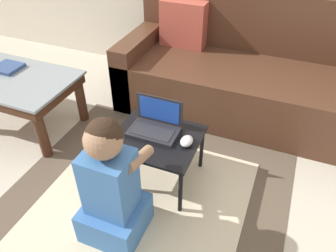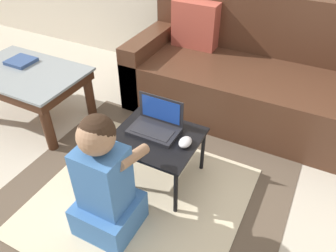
# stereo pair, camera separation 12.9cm
# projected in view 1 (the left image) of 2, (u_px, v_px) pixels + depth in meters

# --- Properties ---
(ground_plane) EXTENTS (16.00, 16.00, 0.00)m
(ground_plane) POSITION_uv_depth(u_px,v_px,m) (170.00, 186.00, 2.02)
(ground_plane) COLOR beige
(area_rug) EXTENTS (1.60, 1.57, 0.01)m
(area_rug) POSITION_uv_depth(u_px,v_px,m) (143.00, 202.00, 1.92)
(area_rug) COLOR brown
(area_rug) RESTS_ON ground_plane
(couch) EXTENTS (1.88, 0.81, 0.86)m
(couch) POSITION_uv_depth(u_px,v_px,m) (244.00, 75.00, 2.54)
(couch) COLOR #4C2D1E
(couch) RESTS_ON ground_plane
(coffee_table) EXTENTS (0.85, 0.55, 0.41)m
(coffee_table) POSITION_uv_depth(u_px,v_px,m) (15.00, 86.00, 2.31)
(coffee_table) COLOR gray
(coffee_table) RESTS_ON ground_plane
(laptop_desk) EXTENTS (0.49, 0.43, 0.33)m
(laptop_desk) POSITION_uv_depth(u_px,v_px,m) (157.00, 142.00, 1.90)
(laptop_desk) COLOR black
(laptop_desk) RESTS_ON ground_plane
(laptop) EXTENTS (0.29, 0.18, 0.19)m
(laptop) POSITION_uv_depth(u_px,v_px,m) (155.00, 126.00, 1.90)
(laptop) COLOR #232328
(laptop) RESTS_ON laptop_desk
(computer_mouse) EXTENTS (0.07, 0.10, 0.04)m
(computer_mouse) POSITION_uv_depth(u_px,v_px,m) (187.00, 141.00, 1.82)
(computer_mouse) COLOR silver
(computer_mouse) RESTS_ON laptop_desk
(person_seated) EXTENTS (0.30, 0.38, 0.73)m
(person_seated) POSITION_uv_depth(u_px,v_px,m) (111.00, 188.00, 1.58)
(person_seated) COLOR #3D70B2
(person_seated) RESTS_ON ground_plane
(book_on_table) EXTENTS (0.19, 0.17, 0.03)m
(book_on_table) POSITION_uv_depth(u_px,v_px,m) (8.00, 67.00, 2.35)
(book_on_table) COLOR #334C7F
(book_on_table) RESTS_ON coffee_table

